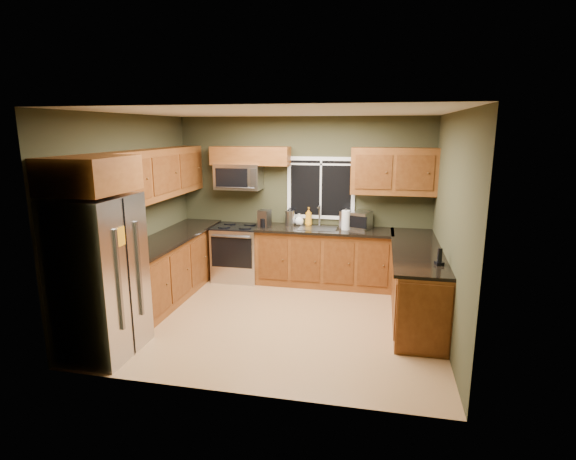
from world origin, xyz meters
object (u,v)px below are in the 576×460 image
(coffee_maker, at_px, (264,219))
(kettle, at_px, (290,217))
(refrigerator, at_px, (100,277))
(paper_towel_roll, at_px, (346,220))
(range, at_px, (238,252))
(toaster_oven, at_px, (356,220))
(microwave, at_px, (239,177))
(soap_bottle_a, at_px, (309,216))
(soap_bottle_b, at_px, (344,221))
(soap_bottle_c, at_px, (299,219))
(cordless_phone, at_px, (439,260))

(coffee_maker, distance_m, kettle, 0.44)
(refrigerator, distance_m, paper_towel_roll, 3.74)
(range, distance_m, toaster_oven, 2.05)
(toaster_oven, bearing_deg, kettle, 178.22)
(microwave, distance_m, soap_bottle_a, 1.33)
(refrigerator, bearing_deg, soap_bottle_b, 50.89)
(paper_towel_roll, bearing_deg, soap_bottle_b, 102.04)
(refrigerator, xyz_separation_m, soap_bottle_c, (1.70, 2.98, 0.13))
(microwave, xyz_separation_m, paper_towel_roll, (1.79, -0.11, -0.64))
(soap_bottle_c, bearing_deg, soap_bottle_a, -2.75)
(toaster_oven, height_order, paper_towel_roll, paper_towel_roll)
(refrigerator, bearing_deg, paper_towel_roll, 48.36)
(microwave, xyz_separation_m, cordless_phone, (3.03, -1.80, -0.73))
(soap_bottle_b, bearing_deg, kettle, -176.78)
(refrigerator, xyz_separation_m, coffee_maker, (1.17, 2.73, 0.17))
(microwave, bearing_deg, cordless_phone, -30.76)
(soap_bottle_b, relative_size, soap_bottle_c, 1.00)
(microwave, relative_size, toaster_oven, 1.44)
(range, relative_size, cordless_phone, 4.66)
(paper_towel_roll, distance_m, cordless_phone, 2.10)
(soap_bottle_a, bearing_deg, cordless_phone, -45.17)
(toaster_oven, relative_size, cordless_phone, 2.62)
(range, xyz_separation_m, soap_bottle_a, (1.17, 0.20, 0.62))
(soap_bottle_b, distance_m, soap_bottle_c, 0.74)
(soap_bottle_b, bearing_deg, coffee_maker, -168.03)
(coffee_maker, bearing_deg, refrigerator, -113.18)
(soap_bottle_c, bearing_deg, coffee_maker, -154.72)
(toaster_oven, relative_size, coffee_maker, 1.92)
(soap_bottle_a, relative_size, soap_bottle_b, 1.59)
(toaster_oven, xyz_separation_m, soap_bottle_b, (-0.20, 0.08, -0.04))
(microwave, height_order, kettle, microwave)
(coffee_maker, xyz_separation_m, soap_bottle_a, (0.69, 0.24, 0.02))
(refrigerator, relative_size, kettle, 6.05)
(refrigerator, xyz_separation_m, kettle, (1.55, 2.95, 0.18))
(refrigerator, height_order, soap_bottle_c, refrigerator)
(refrigerator, bearing_deg, kettle, 62.29)
(coffee_maker, height_order, cordless_phone, coffee_maker)
(refrigerator, relative_size, soap_bottle_a, 5.96)
(refrigerator, relative_size, microwave, 2.37)
(soap_bottle_c, bearing_deg, refrigerator, -119.69)
(kettle, bearing_deg, soap_bottle_a, 4.41)
(coffee_maker, bearing_deg, soap_bottle_c, 25.28)
(soap_bottle_b, bearing_deg, soap_bottle_a, -177.42)
(range, xyz_separation_m, paper_towel_roll, (1.79, 0.02, 0.62))
(toaster_oven, height_order, coffee_maker, same)
(paper_towel_roll, relative_size, soap_bottle_a, 1.12)
(microwave, height_order, soap_bottle_a, microwave)
(kettle, relative_size, soap_bottle_b, 1.57)
(range, relative_size, soap_bottle_b, 4.94)
(microwave, bearing_deg, range, -89.98)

